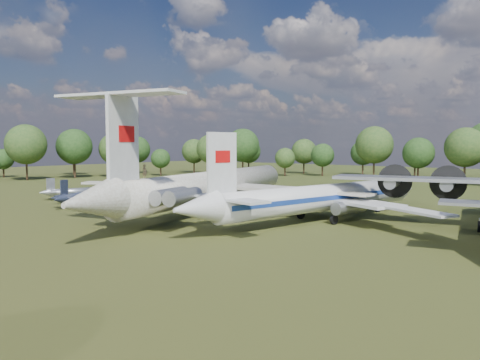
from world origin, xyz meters
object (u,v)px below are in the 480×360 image
Objects in this scene: il62_airliner at (213,191)px; small_prop_northwest at (76,193)px; tu104_jet at (323,203)px; small_prop_west at (84,198)px; person_on_il62 at (145,171)px.

small_prop_northwest is (-28.82, -3.83, -1.91)m from il62_airliner.
il62_airliner is at bearing 25.32° from small_prop_northwest.
small_prop_northwest is (-45.05, -6.08, -1.32)m from tu104_jet.
tu104_jet is 37.62m from small_prop_west.
tu104_jet is 3.07× the size of small_prop_west.
il62_airliner reaches higher than small_prop_west.
small_prop_west is 1.15× the size of small_prop_northwest.
tu104_jet is at bearing 25.43° from small_prop_northwest.
tu104_jet is (16.23, 2.25, -0.60)m from il62_airliner.
person_on_il62 is (3.96, -15.47, 3.63)m from il62_airliner.
person_on_il62 is (32.78, -11.64, 5.54)m from small_prop_northwest.
il62_airliner is 16.39m from tu104_jet.
tu104_jet is at bearing -6.45° from il62_airliner.
tu104_jet is 45.48m from small_prop_northwest.
small_prop_west is at bearing -6.36° from small_prop_northwest.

